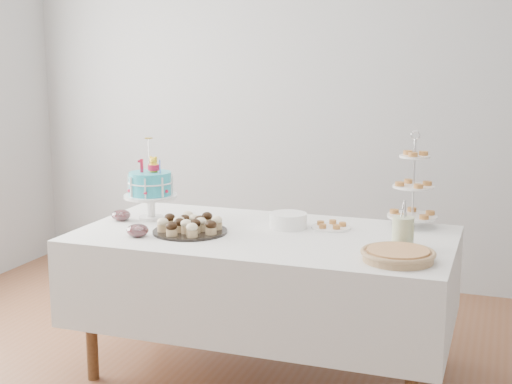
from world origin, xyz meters
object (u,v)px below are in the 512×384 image
(pastry_plate, at_px, (331,226))
(utensil_pitcher, at_px, (403,231))
(table, at_px, (264,275))
(jam_bowl_a, at_px, (138,231))
(jam_bowl_b, at_px, (121,215))
(birthday_cake, at_px, (151,197))
(cupcake_tray, at_px, (190,225))
(tiered_stand, at_px, (413,187))
(plate_stack, at_px, (288,220))
(pie, at_px, (398,254))

(pastry_plate, bearing_deg, utensil_pitcher, -33.24)
(table, xyz_separation_m, jam_bowl_a, (-0.58, -0.28, 0.26))
(jam_bowl_b, distance_m, utensil_pitcher, 1.56)
(birthday_cake, distance_m, utensil_pitcher, 1.42)
(jam_bowl_b, bearing_deg, cupcake_tray, -14.55)
(tiered_stand, relative_size, utensil_pitcher, 2.23)
(jam_bowl_a, bearing_deg, plate_stack, 33.51)
(plate_stack, bearing_deg, birthday_cake, -175.07)
(table, bearing_deg, utensil_pitcher, -4.34)
(plate_stack, distance_m, pastry_plate, 0.23)
(cupcake_tray, bearing_deg, plate_stack, 31.80)
(utensil_pitcher, bearing_deg, birthday_cake, -163.08)
(birthday_cake, relative_size, tiered_stand, 0.88)
(pie, bearing_deg, tiered_stand, 92.33)
(tiered_stand, height_order, jam_bowl_a, tiered_stand)
(tiered_stand, distance_m, plate_stack, 0.69)
(table, relative_size, cupcake_tray, 4.97)
(pie, bearing_deg, utensil_pitcher, 93.09)
(birthday_cake, relative_size, pie, 1.36)
(birthday_cake, distance_m, cupcake_tray, 0.40)
(table, bearing_deg, pastry_plate, 35.88)
(plate_stack, bearing_deg, table, -117.36)
(pastry_plate, bearing_deg, plate_stack, -164.50)
(plate_stack, distance_m, utensil_pitcher, 0.67)
(table, distance_m, plate_stack, 0.32)
(plate_stack, relative_size, pastry_plate, 0.95)
(pastry_plate, bearing_deg, birthday_cake, -172.70)
(table, relative_size, pastry_plate, 9.07)
(jam_bowl_b, bearing_deg, pastry_plate, 10.59)
(table, bearing_deg, birthday_cake, 172.73)
(pie, height_order, jam_bowl_b, jam_bowl_b)
(pastry_plate, height_order, utensil_pitcher, utensil_pitcher)
(cupcake_tray, relative_size, plate_stack, 1.92)
(pastry_plate, relative_size, jam_bowl_b, 2.03)
(pie, xyz_separation_m, utensil_pitcher, (-0.01, 0.23, 0.05))
(tiered_stand, xyz_separation_m, pastry_plate, (-0.40, -0.18, -0.20))
(plate_stack, bearing_deg, pie, -34.06)
(jam_bowl_a, relative_size, utensil_pitcher, 0.48)
(birthday_cake, distance_m, jam_bowl_b, 0.19)
(pie, height_order, pastry_plate, pie)
(pie, relative_size, tiered_stand, 0.65)
(cupcake_tray, distance_m, tiered_stand, 1.20)
(table, relative_size, jam_bowl_b, 18.40)
(utensil_pitcher, bearing_deg, cupcake_tray, -153.82)
(pie, xyz_separation_m, tiered_stand, (-0.03, 0.68, 0.18))
(pie, relative_size, pastry_plate, 1.58)
(pie, distance_m, utensil_pitcher, 0.23)
(table, relative_size, plate_stack, 9.55)
(birthday_cake, bearing_deg, table, -22.20)
(cupcake_tray, bearing_deg, jam_bowl_b, 165.45)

